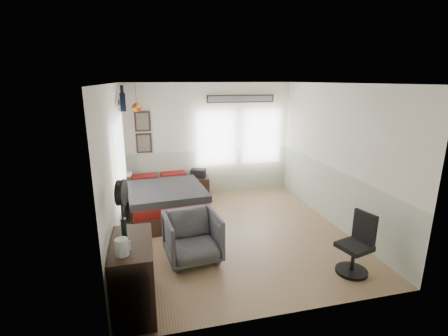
# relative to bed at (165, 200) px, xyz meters

# --- Properties ---
(ground_plane) EXTENTS (4.00, 4.50, 0.01)m
(ground_plane) POSITION_rel_bed_xyz_m (1.19, -1.18, -0.32)
(ground_plane) COLOR #8D6948
(room_shell) EXTENTS (4.02, 4.52, 2.71)m
(room_shell) POSITION_rel_bed_xyz_m (1.11, -0.99, 1.29)
(room_shell) COLOR silver
(room_shell) RESTS_ON ground_plane
(wall_decor) EXTENTS (3.55, 1.32, 1.44)m
(wall_decor) POSITION_rel_bed_xyz_m (0.08, 0.78, 1.78)
(wall_decor) COLOR #37261A
(wall_decor) RESTS_ON room_shell
(bed) EXTENTS (1.62, 2.16, 0.65)m
(bed) POSITION_rel_bed_xyz_m (0.00, 0.00, 0.00)
(bed) COLOR #331F16
(bed) RESTS_ON ground_plane
(dresser) EXTENTS (0.48, 1.00, 0.90)m
(dresser) POSITION_rel_bed_xyz_m (-0.55, -2.86, 0.13)
(dresser) COLOR #331F16
(dresser) RESTS_ON ground_plane
(armchair) EXTENTS (0.90, 0.92, 0.76)m
(armchair) POSITION_rel_bed_xyz_m (0.30, -1.91, 0.06)
(armchair) COLOR #5C5D60
(armchair) RESTS_ON ground_plane
(nightstand) EXTENTS (0.54, 0.45, 0.50)m
(nightstand) POSITION_rel_bed_xyz_m (0.85, 0.85, -0.07)
(nightstand) COLOR #331F16
(nightstand) RESTS_ON ground_plane
(task_chair) EXTENTS (0.50, 0.50, 0.92)m
(task_chair) POSITION_rel_bed_xyz_m (2.58, -2.83, 0.06)
(task_chair) COLOR black
(task_chair) RESTS_ON ground_plane
(kettle) EXTENTS (0.17, 0.14, 0.19)m
(kettle) POSITION_rel_bed_xyz_m (-0.63, -3.15, 0.68)
(kettle) COLOR silver
(kettle) RESTS_ON dresser
(bottle) EXTENTS (0.07, 0.07, 0.27)m
(bottle) POSITION_rel_bed_xyz_m (-0.63, -2.78, 0.72)
(bottle) COLOR black
(bottle) RESTS_ON dresser
(stand_fan) EXTENTS (0.14, 0.31, 0.77)m
(stand_fan) POSITION_rel_bed_xyz_m (-0.62, -2.84, 1.18)
(stand_fan) COLOR black
(stand_fan) RESTS_ON dresser
(black_bag) EXTENTS (0.40, 0.33, 0.20)m
(black_bag) POSITION_rel_bed_xyz_m (0.85, 0.85, 0.28)
(black_bag) COLOR black
(black_bag) RESTS_ON nightstand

